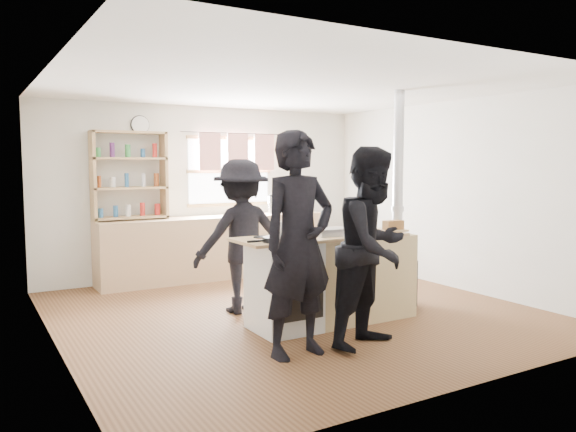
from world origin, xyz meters
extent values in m
cube|color=brown|center=(0.00, 0.00, -0.01)|extent=(5.00, 5.00, 0.01)
cube|color=tan|center=(0.00, 2.22, 0.45)|extent=(3.40, 0.55, 0.90)
cube|color=tan|center=(-1.20, 2.34, 0.94)|extent=(1.00, 0.28, 0.03)
cube|color=tan|center=(-1.20, 2.34, 1.33)|extent=(1.00, 0.28, 0.03)
cube|color=tan|center=(-1.20, 2.34, 1.74)|extent=(1.00, 0.28, 0.03)
cube|color=tan|center=(-1.20, 2.34, 2.08)|extent=(1.00, 0.28, 0.03)
cube|color=tan|center=(-1.68, 2.34, 1.50)|extent=(0.04, 0.28, 1.20)
cube|color=tan|center=(-0.72, 2.34, 1.50)|extent=(0.04, 0.28, 1.20)
cylinder|color=silver|center=(0.92, 2.22, 1.03)|extent=(0.10, 0.10, 0.27)
cube|color=white|center=(-0.45, -0.55, 0.45)|extent=(0.60, 0.60, 0.90)
cube|color=tan|center=(0.45, -0.55, 0.45)|extent=(1.20, 0.60, 0.90)
cube|color=tan|center=(0.00, -0.55, 0.92)|extent=(1.84, 0.64, 0.03)
cylinder|color=black|center=(-0.63, -0.74, 0.96)|extent=(0.30, 0.30, 0.05)
cylinder|color=#29531C|center=(-0.63, -0.74, 0.97)|extent=(0.26, 0.26, 0.02)
cube|color=silver|center=(0.07, -0.62, 0.97)|extent=(0.37, 0.29, 0.08)
cube|color=brown|center=(0.07, -0.62, 0.99)|extent=(0.32, 0.25, 0.02)
cylinder|color=#BDBDC0|center=(-0.33, -0.33, 1.00)|extent=(0.20, 0.20, 0.13)
cylinder|color=#BDBDC0|center=(-0.33, -0.33, 1.07)|extent=(0.20, 0.20, 0.01)
sphere|color=black|center=(-0.33, -0.33, 1.08)|extent=(0.03, 0.03, 0.03)
cylinder|color=#B1B1B3|center=(0.53, -0.50, 1.02)|extent=(0.27, 0.27, 0.17)
cylinder|color=#B1B1B3|center=(0.53, -0.50, 1.11)|extent=(0.28, 0.28, 0.01)
sphere|color=black|center=(0.53, -0.50, 1.12)|extent=(0.03, 0.03, 0.03)
cube|color=tan|center=(0.86, -0.66, 0.94)|extent=(0.28, 0.20, 0.02)
cube|color=olive|center=(0.86, -0.66, 1.00)|extent=(0.22, 0.11, 0.10)
cube|color=black|center=(1.19, -0.36, 0.27)|extent=(0.35, 0.35, 0.54)
cylinder|color=#ADADB2|center=(1.19, -0.36, 1.52)|extent=(0.12, 0.12, 1.96)
imported|color=black|center=(-0.70, -1.24, 0.98)|extent=(0.75, 0.52, 1.95)
imported|color=black|center=(0.02, -1.37, 0.91)|extent=(1.05, 0.93, 1.82)
imported|color=black|center=(-0.50, 0.32, 0.86)|extent=(1.12, 0.67, 1.71)
camera|label=1|loc=(-3.19, -5.32, 1.67)|focal=35.00mm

